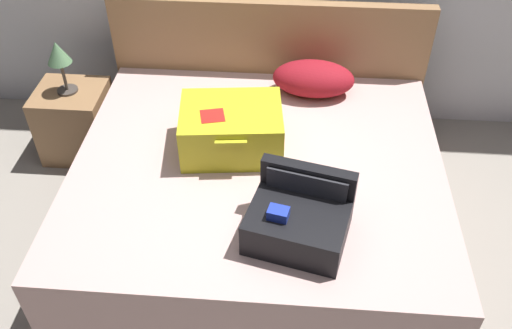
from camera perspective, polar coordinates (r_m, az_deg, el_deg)
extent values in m
plane|color=gray|center=(3.06, -0.40, -12.19)|extent=(12.00, 12.00, 0.00)
cube|color=#BC9993|center=(3.12, 0.19, -3.40)|extent=(1.98, 1.77, 0.53)
cube|color=olive|center=(3.70, 1.31, 9.44)|extent=(2.02, 0.08, 1.01)
cube|color=gold|center=(2.97, -2.55, 3.34)|extent=(0.58, 0.47, 0.21)
cube|color=#28282D|center=(2.95, -2.57, 3.82)|extent=(0.51, 0.42, 0.15)
cube|color=#B21E19|center=(2.86, -4.52, 4.66)|extent=(0.15, 0.14, 0.05)
cube|color=gold|center=(2.89, -2.62, 5.34)|extent=(0.58, 0.47, 0.05)
cube|color=gold|center=(2.73, -2.62, 2.20)|extent=(0.16, 0.04, 0.02)
cube|color=black|center=(2.49, 4.22, -6.66)|extent=(0.50, 0.40, 0.18)
cube|color=#28282D|center=(2.47, 4.25, -6.25)|extent=(0.44, 0.35, 0.12)
cube|color=#1E33A5|center=(2.40, 2.32, -5.14)|extent=(0.10, 0.08, 0.05)
cube|color=black|center=(2.57, 5.34, -2.78)|extent=(0.44, 0.16, 0.31)
cube|color=#28282D|center=(2.54, 5.15, -3.30)|extent=(0.37, 0.10, 0.26)
ellipsoid|color=maroon|center=(3.42, 5.98, 8.86)|extent=(0.51, 0.31, 0.21)
cube|color=olive|center=(3.88, -18.15, 4.23)|extent=(0.44, 0.40, 0.49)
cylinder|color=#3F3833|center=(3.74, -18.96, 7.31)|extent=(0.13, 0.13, 0.01)
cylinder|color=#4C443D|center=(3.69, -19.31, 8.66)|extent=(0.02, 0.02, 0.20)
cone|color=#4C724C|center=(3.61, -19.91, 10.88)|extent=(0.15, 0.15, 0.14)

